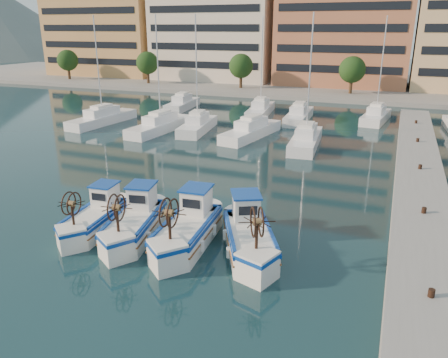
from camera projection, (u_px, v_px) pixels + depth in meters
ground at (146, 240)px, 22.23m from camera, size 300.00×300.00×0.00m
quay at (421, 209)px, 24.51m from camera, size 3.00×60.00×1.20m
waterfront at (396, 22)px, 72.43m from camera, size 180.00×40.00×25.60m
yacht_marina at (254, 121)px, 47.95m from camera, size 39.65×22.31×11.50m
fishing_boat_a at (96, 216)px, 23.23m from camera, size 2.29×4.66×2.85m
fishing_boat_b at (135, 220)px, 22.50m from camera, size 2.96×5.11×3.10m
fishing_boat_c at (188, 227)px, 21.68m from camera, size 2.55×5.32×3.26m
fishing_boat_d at (249, 234)px, 20.93m from camera, size 4.06×5.30×3.20m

